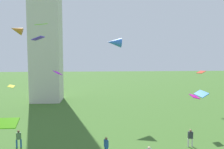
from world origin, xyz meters
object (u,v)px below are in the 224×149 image
object	(u,v)px
kite_flying_4	(8,123)
kite_flying_7	(201,94)
kite_flying_9	(58,73)
person_2	(106,146)
kite_flying_0	(38,38)
kite_flying_6	(201,72)
person_0	(19,138)
kite_flying_2	(41,24)
person_4	(190,137)
kite_flying_8	(11,86)
kite_flying_5	(114,42)
kite_flying_1	(17,30)
kite_flying_3	(194,96)

from	to	relation	value
kite_flying_4	kite_flying_7	xyz separation A→B (m)	(17.46, 2.56, 1.76)
kite_flying_9	person_2	bearing A→B (deg)	-16.55
kite_flying_0	kite_flying_6	bearing A→B (deg)	27.70
person_0	kite_flying_0	size ratio (longest dim) A/B	1.01
kite_flying_2	kite_flying_6	distance (m)	26.65
person_0	kite_flying_2	world-z (taller)	kite_flying_2
person_0	kite_flying_0	xyz separation A→B (m)	(-0.12, 9.41, 10.51)
kite_flying_6	kite_flying_2	bearing A→B (deg)	148.05
kite_flying_6	kite_flying_7	bearing A→B (deg)	-149.94
person_2	person_4	xyz separation A→B (m)	(8.60, 1.59, -0.00)
person_2	kite_flying_8	world-z (taller)	kite_flying_8
person_4	kite_flying_8	size ratio (longest dim) A/B	1.62
person_2	kite_flying_9	xyz separation A→B (m)	(-6.91, 16.17, 5.41)
kite_flying_5	kite_flying_8	bearing A→B (deg)	-104.61
person_4	kite_flying_1	bearing A→B (deg)	-20.65
kite_flying_3	person_2	bearing A→B (deg)	118.61
kite_flying_3	kite_flying_6	world-z (taller)	kite_flying_6
kite_flying_1	kite_flying_9	world-z (taller)	kite_flying_1
kite_flying_5	kite_flying_8	world-z (taller)	kite_flying_5
kite_flying_7	person_0	bearing A→B (deg)	-112.03
kite_flying_4	kite_flying_5	size ratio (longest dim) A/B	0.78
kite_flying_7	kite_flying_9	distance (m)	22.18
person_2	kite_flying_8	xyz separation A→B (m)	(-13.91, 15.67, 3.42)
kite_flying_6	kite_flying_7	xyz separation A→B (m)	(-7.20, -15.17, -0.92)
kite_flying_6	kite_flying_9	bearing A→B (deg)	145.74
kite_flying_4	kite_flying_8	distance (m)	18.08
kite_flying_0	kite_flying_4	size ratio (longest dim) A/B	1.04
kite_flying_1	kite_flying_2	size ratio (longest dim) A/B	0.91
person_0	kite_flying_7	world-z (taller)	kite_flying_7
person_2	kite_flying_7	distance (m)	10.43
kite_flying_5	kite_flying_7	world-z (taller)	kite_flying_5
person_4	kite_flying_3	size ratio (longest dim) A/B	1.39
kite_flying_3	kite_flying_4	distance (m)	20.14
person_0	person_2	xyz separation A→B (m)	(8.63, -2.57, -0.00)
kite_flying_9	kite_flying_2	bearing A→B (deg)	-103.34
person_2	kite_flying_6	size ratio (longest dim) A/B	1.06
person_2	kite_flying_5	bearing A→B (deg)	151.31
kite_flying_1	kite_flying_9	xyz separation A→B (m)	(3.95, 6.39, -5.99)
kite_flying_2	kite_flying_5	size ratio (longest dim) A/B	0.88
kite_flying_1	kite_flying_2	bearing A→B (deg)	152.49
kite_flying_2	kite_flying_5	world-z (taller)	kite_flying_2
person_4	kite_flying_9	xyz separation A→B (m)	(-15.50, 14.58, 5.42)
kite_flying_1	kite_flying_4	size ratio (longest dim) A/B	1.02
kite_flying_3	kite_flying_7	size ratio (longest dim) A/B	0.95
person_4	kite_flying_0	size ratio (longest dim) A/B	1.01
kite_flying_7	person_4	bearing A→B (deg)	-139.03
person_2	kite_flying_5	size ratio (longest dim) A/B	0.82
kite_flying_2	kite_flying_9	world-z (taller)	kite_flying_2
person_4	kite_flying_7	bearing A→B (deg)	150.57
person_2	kite_flying_1	xyz separation A→B (m)	(-10.86, 9.78, 11.40)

